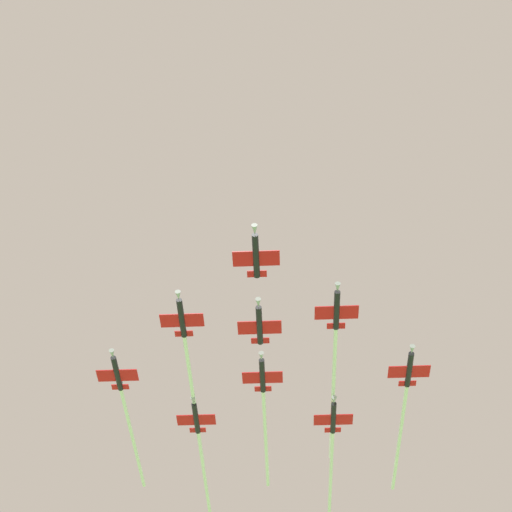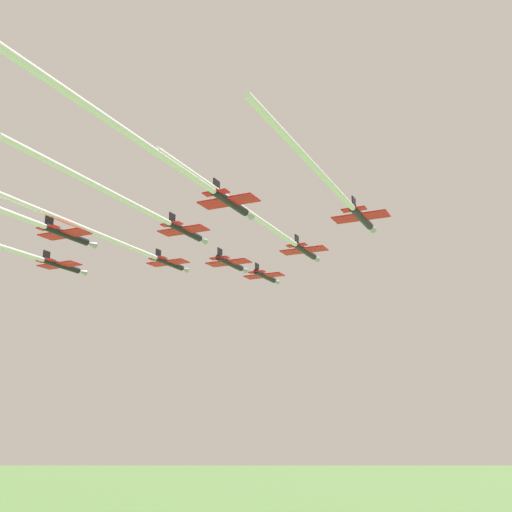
{
  "view_description": "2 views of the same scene",
  "coord_description": "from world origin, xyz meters",
  "px_view_note": "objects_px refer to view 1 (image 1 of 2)",
  "views": [
    {
      "loc": [
        -67.68,
        14.96,
        2.17
      ],
      "look_at": [
        14.34,
        -15.17,
        110.37
      ],
      "focal_mm": 49.96,
      "sensor_mm": 36.0,
      "label": 1
    },
    {
      "loc": [
        153.25,
        -10.58,
        77.85
      ],
      "look_at": [
        21.29,
        -16.99,
        113.48
      ],
      "focal_mm": 42.04,
      "sensor_mm": 36.0,
      "label": 2
    }
  ],
  "objects_px": {
    "jet_port_inner": "(334,361)",
    "jet_center_rear": "(126,409)",
    "jet_starboard_inner": "(189,370)",
    "jet_port_outer": "(259,324)",
    "jet_tail_end": "(202,461)",
    "jet_lead": "(256,255)",
    "jet_starboard_outer": "(404,408)",
    "jet_port_trail": "(264,410)",
    "jet_starboard_trail": "(331,461)"
  },
  "relations": [
    {
      "from": "jet_port_outer",
      "to": "jet_port_trail",
      "type": "distance_m",
      "value": 30.51
    },
    {
      "from": "jet_lead",
      "to": "jet_starboard_outer",
      "type": "height_order",
      "value": "jet_lead"
    },
    {
      "from": "jet_tail_end",
      "to": "jet_port_trail",
      "type": "bearing_deg",
      "value": 132.34
    },
    {
      "from": "jet_port_trail",
      "to": "jet_starboard_inner",
      "type": "bearing_deg",
      "value": 43.78
    },
    {
      "from": "jet_lead",
      "to": "jet_tail_end",
      "type": "relative_size",
      "value": 0.22
    },
    {
      "from": "jet_starboard_inner",
      "to": "jet_center_rear",
      "type": "xyz_separation_m",
      "value": [
        17.94,
        10.28,
        -0.26
      ]
    },
    {
      "from": "jet_port_inner",
      "to": "jet_port_outer",
      "type": "bearing_deg",
      "value": 41.12
    },
    {
      "from": "jet_port_inner",
      "to": "jet_port_outer",
      "type": "height_order",
      "value": "jet_port_inner"
    },
    {
      "from": "jet_center_rear",
      "to": "jet_starboard_trail",
      "type": "xyz_separation_m",
      "value": [
        0.76,
        -53.43,
        -1.14
      ]
    },
    {
      "from": "jet_starboard_outer",
      "to": "jet_port_inner",
      "type": "bearing_deg",
      "value": 40.53
    },
    {
      "from": "jet_center_rear",
      "to": "jet_starboard_inner",
      "type": "bearing_deg",
      "value": 142.29
    },
    {
      "from": "jet_tail_end",
      "to": "jet_lead",
      "type": "bearing_deg",
      "value": 103.84
    },
    {
      "from": "jet_center_rear",
      "to": "jet_port_outer",
      "type": "bearing_deg",
      "value": 140.04
    },
    {
      "from": "jet_port_outer",
      "to": "jet_tail_end",
      "type": "relative_size",
      "value": 0.22
    },
    {
      "from": "jet_center_rear",
      "to": "jet_tail_end",
      "type": "distance_m",
      "value": 26.6
    },
    {
      "from": "jet_port_inner",
      "to": "jet_port_outer",
      "type": "xyz_separation_m",
      "value": [
        -6.94,
        20.57,
        -2.16
      ]
    },
    {
      "from": "jet_starboard_outer",
      "to": "jet_tail_end",
      "type": "distance_m",
      "value": 53.05
    },
    {
      "from": "jet_starboard_inner",
      "to": "jet_port_outer",
      "type": "xyz_separation_m",
      "value": [
        -19.9,
        -9.47,
        -1.15
      ]
    },
    {
      "from": "jet_starboard_outer",
      "to": "jet_tail_end",
      "type": "bearing_deg",
      "value": -22.31
    },
    {
      "from": "jet_port_inner",
      "to": "jet_center_rear",
      "type": "bearing_deg",
      "value": -14.99
    },
    {
      "from": "jet_starboard_inner",
      "to": "jet_port_trail",
      "type": "bearing_deg",
      "value": -136.22
    },
    {
      "from": "jet_center_rear",
      "to": "jet_tail_end",
      "type": "bearing_deg",
      "value": -127.94
    },
    {
      "from": "jet_port_inner",
      "to": "jet_center_rear",
      "type": "relative_size",
      "value": 1.15
    },
    {
      "from": "jet_port_trail",
      "to": "jet_tail_end",
      "type": "xyz_separation_m",
      "value": [
        22.84,
        8.25,
        -1.24
      ]
    },
    {
      "from": "jet_lead",
      "to": "jet_starboard_inner",
      "type": "relative_size",
      "value": 0.23
    },
    {
      "from": "jet_starboard_outer",
      "to": "jet_center_rear",
      "type": "height_order",
      "value": "jet_center_rear"
    },
    {
      "from": "jet_starboard_inner",
      "to": "jet_tail_end",
      "type": "relative_size",
      "value": 0.97
    },
    {
      "from": "jet_center_rear",
      "to": "jet_port_trail",
      "type": "bearing_deg",
      "value": -174.71
    },
    {
      "from": "jet_port_inner",
      "to": "jet_port_outer",
      "type": "relative_size",
      "value": 4.26
    },
    {
      "from": "jet_starboard_trail",
      "to": "jet_tail_end",
      "type": "distance_m",
      "value": 32.73
    },
    {
      "from": "jet_tail_end",
      "to": "jet_port_outer",
      "type": "bearing_deg",
      "value": 108.67
    },
    {
      "from": "jet_starboard_inner",
      "to": "jet_tail_end",
      "type": "distance_m",
      "value": 33.63
    },
    {
      "from": "jet_port_trail",
      "to": "jet_tail_end",
      "type": "height_order",
      "value": "jet_port_trail"
    },
    {
      "from": "jet_lead",
      "to": "jet_starboard_outer",
      "type": "bearing_deg",
      "value": -125.27
    },
    {
      "from": "jet_port_inner",
      "to": "jet_tail_end",
      "type": "xyz_separation_m",
      "value": [
        44.04,
        17.18,
        -1.43
      ]
    },
    {
      "from": "jet_port_outer",
      "to": "jet_starboard_outer",
      "type": "bearing_deg",
      "value": -139.18
    },
    {
      "from": "jet_lead",
      "to": "jet_tail_end",
      "type": "distance_m",
      "value": 68.38
    },
    {
      "from": "jet_starboard_outer",
      "to": "jet_center_rear",
      "type": "distance_m",
      "value": 65.45
    },
    {
      "from": "jet_port_outer",
      "to": "jet_starboard_outer",
      "type": "height_order",
      "value": "jet_port_outer"
    },
    {
      "from": "jet_port_inner",
      "to": "jet_port_outer",
      "type": "distance_m",
      "value": 21.82
    },
    {
      "from": "jet_port_inner",
      "to": "jet_starboard_inner",
      "type": "relative_size",
      "value": 0.98
    },
    {
      "from": "jet_center_rear",
      "to": "jet_port_inner",
      "type": "bearing_deg",
      "value": 165.01
    },
    {
      "from": "jet_port_outer",
      "to": "jet_starboard_trail",
      "type": "bearing_deg",
      "value": -108.62
    },
    {
      "from": "jet_port_outer",
      "to": "jet_port_trail",
      "type": "xyz_separation_m",
      "value": [
        28.13,
        -11.64,
        1.97
      ]
    },
    {
      "from": "jet_port_outer",
      "to": "jet_port_trail",
      "type": "bearing_deg",
      "value": -90.0
    },
    {
      "from": "jet_lead",
      "to": "jet_starboard_inner",
      "type": "bearing_deg",
      "value": -63.47
    },
    {
      "from": "jet_starboard_outer",
      "to": "jet_starboard_inner",
      "type": "bearing_deg",
      "value": 15.38
    },
    {
      "from": "jet_port_inner",
      "to": "jet_center_rear",
      "type": "distance_m",
      "value": 50.82
    },
    {
      "from": "jet_port_outer",
      "to": "jet_tail_end",
      "type": "distance_m",
      "value": 51.09
    },
    {
      "from": "jet_port_inner",
      "to": "jet_starboard_trail",
      "type": "distance_m",
      "value": 34.36
    }
  ]
}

